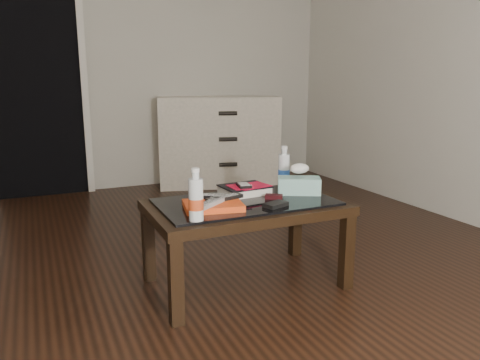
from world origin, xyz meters
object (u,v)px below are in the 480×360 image
object	(u,v)px
textbook	(245,190)
water_bottle_right	(284,166)
coffee_table	(246,213)
water_bottle_left	(196,194)
dresser	(218,141)
tissue_box	(299,185)

from	to	relation	value
textbook	water_bottle_right	xyz separation A→B (m)	(0.29, 0.07, 0.10)
coffee_table	water_bottle_left	world-z (taller)	water_bottle_left
water_bottle_right	textbook	bearing A→B (deg)	-165.71
coffee_table	dresser	distance (m)	2.43
coffee_table	dresser	xyz separation A→B (m)	(0.75, 2.31, 0.05)
textbook	water_bottle_left	xyz separation A→B (m)	(-0.40, -0.36, 0.10)
dresser	textbook	distance (m)	2.28
dresser	textbook	size ratio (longest dim) A/B	5.15
textbook	dresser	bearing A→B (deg)	67.29
dresser	water_bottle_left	world-z (taller)	dresser
water_bottle_right	tissue_box	world-z (taller)	water_bottle_right
coffee_table	water_bottle_right	bearing A→B (deg)	31.66
dresser	tissue_box	bearing A→B (deg)	-85.47
coffee_table	tissue_box	xyz separation A→B (m)	(0.33, 0.02, 0.11)
water_bottle_right	tissue_box	bearing A→B (deg)	-92.90
coffee_table	dresser	world-z (taller)	dresser
water_bottle_left	water_bottle_right	world-z (taller)	same
water_bottle_left	textbook	bearing A→B (deg)	41.52
coffee_table	tissue_box	world-z (taller)	tissue_box
water_bottle_left	dresser	bearing A→B (deg)	66.47
coffee_table	textbook	xyz separation A→B (m)	(0.06, 0.14, 0.09)
coffee_table	textbook	size ratio (longest dim) A/B	4.00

